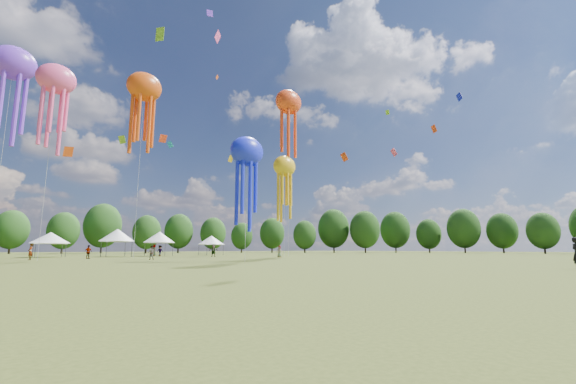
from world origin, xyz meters
TOP-DOWN VIEW (x-y plane):
  - ground at (0.00, 0.00)m, footprint 300.00×300.00m
  - spectator_near at (-4.33, 32.32)m, footprint 0.93×0.86m
  - spectators_far at (3.80, 46.99)m, footprint 29.46×26.56m
  - festival_tents at (-4.23, 53.95)m, footprint 42.25×8.35m
  - show_kites at (-0.24, 37.93)m, footprint 42.57×27.18m
  - small_kites at (1.28, 41.12)m, footprint 75.64×62.05m
  - treeline at (-3.87, 62.51)m, footprint 201.57×95.24m

SIDE VIEW (x-z plane):
  - ground at x=0.00m, z-range 0.00..0.00m
  - spectator_near at x=-4.33m, z-range 0.00..1.54m
  - spectators_far at x=3.80m, z-range -0.06..1.85m
  - festival_tents at x=-4.23m, z-range 0.90..5.18m
  - treeline at x=-3.87m, z-range -0.17..13.26m
  - show_kites at x=-0.24m, z-range 5.16..33.56m
  - small_kites at x=1.28m, z-range 8.06..51.38m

